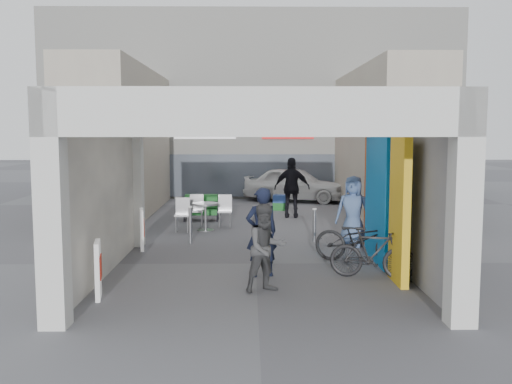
{
  "coord_description": "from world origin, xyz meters",
  "views": [
    {
      "loc": [
        -0.14,
        -12.2,
        2.88
      ],
      "look_at": [
        0.02,
        1.0,
        1.47
      ],
      "focal_mm": 40.0,
      "sensor_mm": 36.0,
      "label": 1
    }
  ],
  "objects_px": {
    "cafe_set": "(202,217)",
    "bicycle_rear": "(373,253)",
    "border_collie": "(267,253)",
    "man_back_turned": "(266,248)",
    "man_elderly": "(353,211)",
    "man_with_dog": "(262,232)",
    "man_crates": "(292,188)",
    "bicycle_front": "(361,239)",
    "white_van": "(295,184)",
    "produce_stand": "(201,211)"
  },
  "relations": [
    {
      "from": "man_elderly",
      "to": "white_van",
      "type": "relative_size",
      "value": 0.43
    },
    {
      "from": "man_crates",
      "to": "white_van",
      "type": "relative_size",
      "value": 0.48
    },
    {
      "from": "man_crates",
      "to": "bicycle_front",
      "type": "relative_size",
      "value": 0.98
    },
    {
      "from": "man_with_dog",
      "to": "man_elderly",
      "type": "height_order",
      "value": "man_with_dog"
    },
    {
      "from": "man_back_turned",
      "to": "man_crates",
      "type": "relative_size",
      "value": 0.79
    },
    {
      "from": "cafe_set",
      "to": "man_crates",
      "type": "xyz_separation_m",
      "value": [
        2.82,
        2.13,
        0.66
      ]
    },
    {
      "from": "man_elderly",
      "to": "man_crates",
      "type": "relative_size",
      "value": 0.88
    },
    {
      "from": "border_collie",
      "to": "man_back_turned",
      "type": "distance_m",
      "value": 2.31
    },
    {
      "from": "cafe_set",
      "to": "bicycle_front",
      "type": "relative_size",
      "value": 0.78
    },
    {
      "from": "man_crates",
      "to": "white_van",
      "type": "xyz_separation_m",
      "value": [
        0.45,
        4.51,
        -0.3
      ]
    },
    {
      "from": "man_back_turned",
      "to": "man_elderly",
      "type": "relative_size",
      "value": 0.9
    },
    {
      "from": "man_elderly",
      "to": "man_crates",
      "type": "height_order",
      "value": "man_crates"
    },
    {
      "from": "man_elderly",
      "to": "white_van",
      "type": "bearing_deg",
      "value": 117.46
    },
    {
      "from": "produce_stand",
      "to": "man_with_dog",
      "type": "bearing_deg",
      "value": -70.13
    },
    {
      "from": "man_with_dog",
      "to": "man_back_turned",
      "type": "height_order",
      "value": "man_with_dog"
    },
    {
      "from": "produce_stand",
      "to": "man_with_dog",
      "type": "height_order",
      "value": "man_with_dog"
    },
    {
      "from": "cafe_set",
      "to": "border_collie",
      "type": "height_order",
      "value": "cafe_set"
    },
    {
      "from": "border_collie",
      "to": "man_crates",
      "type": "height_order",
      "value": "man_crates"
    },
    {
      "from": "bicycle_front",
      "to": "white_van",
      "type": "relative_size",
      "value": 0.49
    },
    {
      "from": "man_crates",
      "to": "white_van",
      "type": "bearing_deg",
      "value": -88.58
    },
    {
      "from": "man_with_dog",
      "to": "produce_stand",
      "type": "bearing_deg",
      "value": -92.62
    },
    {
      "from": "bicycle_rear",
      "to": "man_crates",
      "type": "bearing_deg",
      "value": 23.76
    },
    {
      "from": "border_collie",
      "to": "man_with_dog",
      "type": "bearing_deg",
      "value": -105.83
    },
    {
      "from": "bicycle_front",
      "to": "bicycle_rear",
      "type": "height_order",
      "value": "bicycle_front"
    },
    {
      "from": "man_crates",
      "to": "bicycle_front",
      "type": "xyz_separation_m",
      "value": [
        1.01,
        -6.6,
        -0.47
      ]
    },
    {
      "from": "cafe_set",
      "to": "bicycle_rear",
      "type": "height_order",
      "value": "bicycle_rear"
    },
    {
      "from": "cafe_set",
      "to": "white_van",
      "type": "xyz_separation_m",
      "value": [
        3.28,
        6.64,
        0.36
      ]
    },
    {
      "from": "man_back_turned",
      "to": "bicycle_rear",
      "type": "bearing_deg",
      "value": -1.63
    },
    {
      "from": "cafe_set",
      "to": "man_crates",
      "type": "relative_size",
      "value": 0.8
    },
    {
      "from": "man_elderly",
      "to": "bicycle_front",
      "type": "bearing_deg",
      "value": -72.14
    },
    {
      "from": "cafe_set",
      "to": "man_with_dog",
      "type": "relative_size",
      "value": 0.9
    },
    {
      "from": "cafe_set",
      "to": "man_with_dog",
      "type": "bearing_deg",
      "value": -73.55
    },
    {
      "from": "white_van",
      "to": "bicycle_front",
      "type": "bearing_deg",
      "value": -159.85
    },
    {
      "from": "cafe_set",
      "to": "man_with_dog",
      "type": "height_order",
      "value": "man_with_dog"
    },
    {
      "from": "cafe_set",
      "to": "man_back_turned",
      "type": "height_order",
      "value": "man_back_turned"
    },
    {
      "from": "border_collie",
      "to": "man_back_turned",
      "type": "height_order",
      "value": "man_back_turned"
    },
    {
      "from": "man_back_turned",
      "to": "man_elderly",
      "type": "xyz_separation_m",
      "value": [
        2.3,
        4.09,
        0.09
      ]
    },
    {
      "from": "man_crates",
      "to": "bicycle_rear",
      "type": "height_order",
      "value": "man_crates"
    },
    {
      "from": "man_elderly",
      "to": "man_crates",
      "type": "distance_m",
      "value": 4.86
    },
    {
      "from": "bicycle_front",
      "to": "man_back_turned",
      "type": "bearing_deg",
      "value": 159.74
    },
    {
      "from": "bicycle_rear",
      "to": "cafe_set",
      "type": "bearing_deg",
      "value": 50.08
    },
    {
      "from": "man_elderly",
      "to": "bicycle_front",
      "type": "xyz_separation_m",
      "value": [
        -0.17,
        -1.88,
        -0.35
      ]
    },
    {
      "from": "man_with_dog",
      "to": "bicycle_rear",
      "type": "relative_size",
      "value": 1.06
    },
    {
      "from": "man_back_turned",
      "to": "man_elderly",
      "type": "distance_m",
      "value": 4.69
    },
    {
      "from": "border_collie",
      "to": "bicycle_front",
      "type": "bearing_deg",
      "value": -9.29
    },
    {
      "from": "produce_stand",
      "to": "border_collie",
      "type": "xyz_separation_m",
      "value": [
        1.94,
        -5.97,
        -0.1
      ]
    },
    {
      "from": "cafe_set",
      "to": "bicycle_front",
      "type": "height_order",
      "value": "bicycle_front"
    },
    {
      "from": "man_with_dog",
      "to": "man_elderly",
      "type": "bearing_deg",
      "value": -145.19
    },
    {
      "from": "bicycle_rear",
      "to": "white_van",
      "type": "distance_m",
      "value": 12.43
    },
    {
      "from": "man_with_dog",
      "to": "bicycle_rear",
      "type": "bearing_deg",
      "value": 157.6
    }
  ]
}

